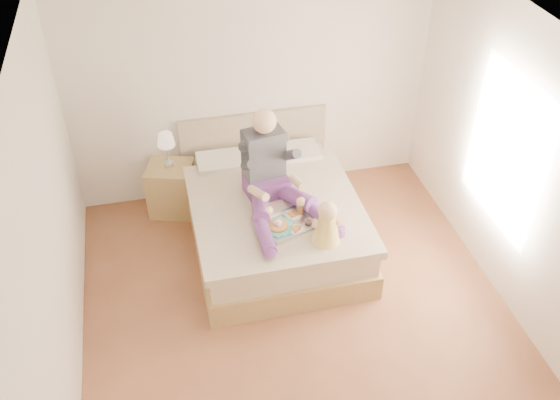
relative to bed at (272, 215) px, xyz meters
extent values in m
cube|color=brown|center=(0.00, -1.08, -0.32)|extent=(4.00, 4.20, 0.01)
cube|color=silver|center=(0.00, -1.08, 2.38)|extent=(4.00, 4.20, 0.02)
cube|color=white|center=(0.00, 1.02, 1.03)|extent=(4.00, 0.02, 2.70)
cube|color=white|center=(-2.00, -1.08, 1.03)|extent=(0.02, 4.20, 2.70)
cube|color=white|center=(2.00, -1.08, 1.03)|extent=(0.02, 4.20, 2.70)
cube|color=white|center=(1.99, -0.88, 1.08)|extent=(0.02, 1.30, 1.60)
cube|color=#F4E3C8|center=(1.98, -0.88, 1.08)|extent=(0.01, 1.18, 1.48)
cube|color=olive|center=(0.00, -0.07, -0.18)|extent=(1.68, 2.13, 0.28)
cube|color=beige|center=(0.00, -0.07, 0.08)|extent=(1.60, 2.05, 0.24)
cube|color=beige|center=(0.00, -0.22, 0.25)|extent=(1.70, 1.80, 0.09)
cube|color=white|center=(-0.38, 0.68, 0.27)|extent=(0.62, 0.40, 0.14)
cube|color=white|center=(0.38, 0.68, 0.27)|extent=(0.62, 0.40, 0.14)
cube|color=gray|center=(0.00, 1.01, 0.18)|extent=(1.70, 0.08, 1.00)
cube|color=olive|center=(-1.00, 0.74, -0.02)|extent=(0.59, 0.56, 0.60)
cylinder|color=silver|center=(-0.99, 0.78, 0.30)|extent=(0.11, 0.11, 0.04)
cylinder|color=silver|center=(-0.99, 0.78, 0.43)|extent=(0.02, 0.02, 0.22)
cone|color=#FDE5C6|center=(-0.99, 0.78, 0.61)|extent=(0.20, 0.20, 0.14)
cube|color=#66327D|center=(-0.05, 0.02, 0.39)|extent=(0.47, 0.40, 0.20)
cube|color=#34343B|center=(-0.06, 0.09, 0.73)|extent=(0.43, 0.31, 0.53)
sphere|color=beige|center=(-0.06, 0.06, 1.13)|extent=(0.24, 0.24, 0.24)
cylinder|color=#66327D|center=(-0.18, -0.27, 0.38)|extent=(0.25, 0.59, 0.24)
cylinder|color=#66327D|center=(-0.23, -0.70, 0.36)|extent=(0.14, 0.51, 0.14)
sphere|color=#66327D|center=(-0.23, -0.95, 0.35)|extent=(0.12, 0.12, 0.12)
cylinder|color=#34343B|center=(-0.25, -0.10, 0.75)|extent=(0.13, 0.33, 0.27)
cylinder|color=beige|center=(-0.20, -0.31, 0.56)|extent=(0.17, 0.35, 0.18)
sphere|color=beige|center=(-0.14, -0.46, 0.45)|extent=(0.10, 0.10, 0.10)
cylinder|color=#66327D|center=(0.17, -0.20, 0.38)|extent=(0.43, 0.57, 0.24)
cylinder|color=#66327D|center=(0.38, -0.59, 0.36)|extent=(0.31, 0.52, 0.14)
sphere|color=#66327D|center=(0.46, -0.82, 0.35)|extent=(0.12, 0.12, 0.12)
cylinder|color=#34343B|center=(0.18, -0.02, 0.75)|extent=(0.19, 0.34, 0.27)
cylinder|color=beige|center=(0.21, -0.23, 0.56)|extent=(0.11, 0.34, 0.18)
sphere|color=beige|center=(0.21, -0.40, 0.45)|extent=(0.10, 0.10, 0.10)
cube|color=silver|center=(0.03, -0.54, 0.30)|extent=(0.61, 0.55, 0.01)
cylinder|color=#3FB6AC|center=(-0.07, -0.57, 0.31)|extent=(0.29, 0.29, 0.02)
cylinder|color=#C98443|center=(-0.07, -0.57, 0.33)|extent=(0.20, 0.20, 0.02)
cylinder|color=white|center=(-0.17, -0.46, 0.36)|extent=(0.09, 0.09, 0.10)
torus|color=white|center=(-0.13, -0.44, 0.36)|extent=(0.04, 0.07, 0.07)
cylinder|color=#9A7A4B|center=(-0.17, -0.46, 0.40)|extent=(0.08, 0.08, 0.01)
cylinder|color=white|center=(0.12, -0.42, 0.31)|extent=(0.16, 0.16, 0.01)
cube|color=#C98443|center=(0.12, -0.42, 0.33)|extent=(0.12, 0.11, 0.02)
cylinder|color=white|center=(0.09, -0.64, 0.31)|extent=(0.16, 0.16, 0.01)
ellipsoid|color=red|center=(0.11, -0.65, 0.33)|extent=(0.04, 0.03, 0.01)
cylinder|color=white|center=(0.20, -0.41, 0.37)|extent=(0.08, 0.08, 0.13)
cylinder|color=orange|center=(0.20, -0.41, 0.37)|extent=(0.07, 0.07, 0.13)
cylinder|color=white|center=(0.23, -0.59, 0.33)|extent=(0.08, 0.08, 0.04)
cylinder|color=#4C280A|center=(0.23, -0.59, 0.33)|extent=(0.07, 0.07, 0.03)
cone|color=#F4CE4D|center=(0.33, -0.83, 0.44)|extent=(0.27, 0.27, 0.29)
sphere|color=beige|center=(0.33, -0.83, 0.65)|extent=(0.18, 0.18, 0.18)
cylinder|color=beige|center=(0.29, -0.70, 0.34)|extent=(0.10, 0.21, 0.07)
sphere|color=beige|center=(0.29, -0.59, 0.34)|extent=(0.06, 0.06, 0.06)
cylinder|color=beige|center=(0.23, -0.81, 0.49)|extent=(0.09, 0.16, 0.12)
cylinder|color=beige|center=(0.39, -0.70, 0.34)|extent=(0.08, 0.21, 0.07)
sphere|color=beige|center=(0.41, -0.60, 0.34)|extent=(0.06, 0.06, 0.06)
cylinder|color=beige|center=(0.44, -0.83, 0.49)|extent=(0.08, 0.15, 0.12)
camera|label=1|loc=(-1.08, -5.01, 4.20)|focal=40.00mm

